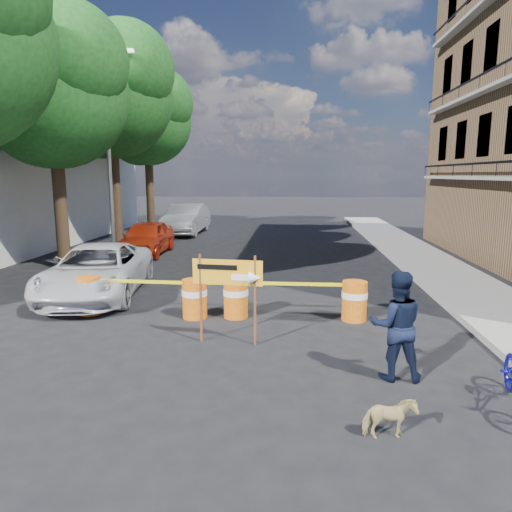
% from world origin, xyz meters
% --- Properties ---
extents(ground, '(120.00, 120.00, 0.00)m').
position_xyz_m(ground, '(0.00, 0.00, 0.00)').
color(ground, black).
rests_on(ground, ground).
extents(sidewalk_east, '(2.40, 40.00, 0.15)m').
position_xyz_m(sidewalk_east, '(6.20, 6.00, 0.07)').
color(sidewalk_east, gray).
rests_on(sidewalk_east, ground).
extents(tree_mid_a, '(5.25, 5.00, 8.68)m').
position_xyz_m(tree_mid_a, '(-6.74, 7.00, 6.01)').
color(tree_mid_a, '#332316').
rests_on(tree_mid_a, ground).
extents(tree_mid_b, '(5.67, 5.40, 9.62)m').
position_xyz_m(tree_mid_b, '(-6.73, 12.00, 6.71)').
color(tree_mid_b, '#332316').
rests_on(tree_mid_b, ground).
extents(tree_far, '(5.04, 4.80, 8.84)m').
position_xyz_m(tree_far, '(-6.74, 17.00, 6.22)').
color(tree_far, '#332316').
rests_on(tree_far, ground).
extents(streetlamp, '(1.25, 0.18, 8.00)m').
position_xyz_m(streetlamp, '(-5.93, 9.50, 4.38)').
color(streetlamp, gray).
rests_on(streetlamp, ground).
extents(barrel_far_left, '(0.58, 0.58, 0.90)m').
position_xyz_m(barrel_far_left, '(-3.56, 1.89, 0.47)').
color(barrel_far_left, '#C54E0B').
rests_on(barrel_far_left, ground).
extents(barrel_mid_left, '(0.58, 0.58, 0.90)m').
position_xyz_m(barrel_mid_left, '(-1.00, 1.79, 0.47)').
color(barrel_mid_left, '#C54E0B').
rests_on(barrel_mid_left, ground).
extents(barrel_mid_right, '(0.58, 0.58, 0.90)m').
position_xyz_m(barrel_mid_right, '(-0.05, 1.90, 0.47)').
color(barrel_mid_right, '#C54E0B').
rests_on(barrel_mid_right, ground).
extents(barrel_far_right, '(0.58, 0.58, 0.90)m').
position_xyz_m(barrel_far_right, '(2.65, 1.90, 0.47)').
color(barrel_far_right, '#C54E0B').
rests_on(barrel_far_right, ground).
extents(detour_sign, '(1.37, 0.30, 1.77)m').
position_xyz_m(detour_sign, '(0.17, 0.20, 1.29)').
color(detour_sign, '#592D19').
rests_on(detour_sign, ground).
extents(pedestrian, '(0.88, 0.69, 1.78)m').
position_xyz_m(pedestrian, '(2.91, -1.09, 0.89)').
color(pedestrian, black).
rests_on(pedestrian, ground).
extents(dog, '(0.69, 0.41, 0.55)m').
position_xyz_m(dog, '(2.47, -2.87, 0.27)').
color(dog, tan).
rests_on(dog, ground).
extents(suv_white, '(2.92, 5.22, 1.38)m').
position_xyz_m(suv_white, '(-4.05, 3.50, 0.69)').
color(suv_white, silver).
rests_on(suv_white, ground).
extents(sedan_red, '(1.78, 4.16, 1.40)m').
position_xyz_m(sedan_red, '(-4.80, 10.00, 0.70)').
color(sedan_red, '#AB270E').
rests_on(sedan_red, ground).
extents(sedan_silver, '(1.79, 5.06, 1.67)m').
position_xyz_m(sedan_silver, '(-4.71, 16.77, 0.83)').
color(sedan_silver, '#A4A6AB').
rests_on(sedan_silver, ground).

